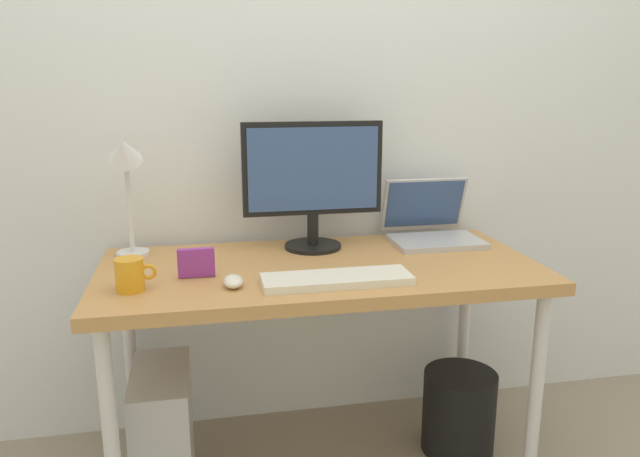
# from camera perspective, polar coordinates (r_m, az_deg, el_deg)

# --- Properties ---
(back_wall) EXTENTS (4.40, 0.04, 2.60)m
(back_wall) POSITION_cam_1_polar(r_m,az_deg,el_deg) (2.26, -2.00, 13.39)
(back_wall) COLOR silver
(back_wall) RESTS_ON ground_plane
(desk) EXTENTS (1.41, 0.66, 0.74)m
(desk) POSITION_cam_1_polar(r_m,az_deg,el_deg) (1.99, 0.00, -5.23)
(desk) COLOR #B7844C
(desk) RESTS_ON ground_plane
(monitor) EXTENTS (0.49, 0.20, 0.44)m
(monitor) POSITION_cam_1_polar(r_m,az_deg,el_deg) (2.10, -0.68, 4.76)
(monitor) COLOR black
(monitor) RESTS_ON desk
(laptop) EXTENTS (0.32, 0.29, 0.22)m
(laptop) POSITION_cam_1_polar(r_m,az_deg,el_deg) (2.28, 10.37, 0.30)
(laptop) COLOR #B2B2B7
(laptop) RESTS_ON desk
(desk_lamp) EXTENTS (0.11, 0.16, 0.43)m
(desk_lamp) POSITION_cam_1_polar(r_m,az_deg,el_deg) (2.07, -17.78, 5.32)
(desk_lamp) COLOR silver
(desk_lamp) RESTS_ON desk
(keyboard) EXTENTS (0.44, 0.14, 0.02)m
(keyboard) POSITION_cam_1_polar(r_m,az_deg,el_deg) (1.79, 1.58, -4.77)
(keyboard) COLOR silver
(keyboard) RESTS_ON desk
(mouse) EXTENTS (0.06, 0.09, 0.03)m
(mouse) POSITION_cam_1_polar(r_m,az_deg,el_deg) (1.77, -8.14, -4.92)
(mouse) COLOR silver
(mouse) RESTS_ON desk
(coffee_mug) EXTENTS (0.12, 0.08, 0.09)m
(coffee_mug) POSITION_cam_1_polar(r_m,az_deg,el_deg) (1.80, -17.38, -4.14)
(coffee_mug) COLOR orange
(coffee_mug) RESTS_ON desk
(photo_frame) EXTENTS (0.11, 0.03, 0.09)m
(photo_frame) POSITION_cam_1_polar(r_m,az_deg,el_deg) (1.86, -11.53, -3.15)
(photo_frame) COLOR purple
(photo_frame) RESTS_ON desk
(computer_tower) EXTENTS (0.18, 0.36, 0.42)m
(computer_tower) POSITION_cam_1_polar(r_m,az_deg,el_deg) (2.13, -14.49, -17.96)
(computer_tower) COLOR #B2B2B7
(computer_tower) RESTS_ON ground_plane
(wastebasket) EXTENTS (0.26, 0.26, 0.30)m
(wastebasket) POSITION_cam_1_polar(r_m,az_deg,el_deg) (2.35, 12.89, -16.39)
(wastebasket) COLOR black
(wastebasket) RESTS_ON ground_plane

